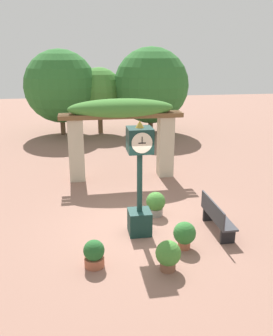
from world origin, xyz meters
TOP-DOWN VIEW (x-y plane):
  - ground_plane at (0.00, 0.00)m, footprint 60.00×60.00m
  - pedestal_clock at (-0.08, -0.23)m, footprint 0.61×0.66m
  - pergola at (0.00, 4.26)m, footprint 4.55×1.16m
  - potted_plant_near_left at (0.26, -2.01)m, footprint 0.57×0.57m
  - potted_plant_near_right at (-1.35, -1.59)m, footprint 0.48×0.48m
  - potted_plant_far_left at (0.88, -1.17)m, footprint 0.56×0.56m
  - potted_plant_far_right at (0.58, 0.78)m, footprint 0.57×0.57m
  - park_bench at (1.97, -0.47)m, footprint 0.42×1.62m
  - tree_line at (0.23, 12.11)m, footprint 9.35×4.62m

SIDE VIEW (x-z plane):
  - ground_plane at x=0.00m, z-range 0.00..0.00m
  - potted_plant_near_right at x=-1.35m, z-range 0.00..0.64m
  - potted_plant_far_right at x=0.58m, z-range 0.02..0.74m
  - potted_plant_near_left at x=0.26m, z-range 0.03..0.73m
  - potted_plant_far_left at x=0.88m, z-range 0.04..0.73m
  - park_bench at x=1.97m, z-range -0.01..0.88m
  - pedestal_clock at x=-0.08m, z-range -0.01..3.04m
  - pergola at x=0.00m, z-range 0.69..3.72m
  - tree_line at x=0.23m, z-range 0.27..5.21m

